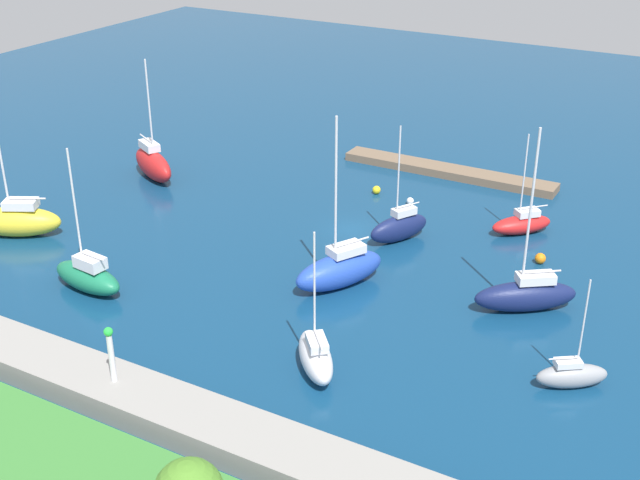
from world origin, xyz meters
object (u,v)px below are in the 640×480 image
sailboat_white_mid_basin (316,356)px  sailboat_red_off_beacon (522,223)px  harbor_beacon (111,350)px  sailboat_green_lone_south (88,276)px  sailboat_navy_center_basin (526,294)px  sailboat_yellow_near_pier (17,220)px  mooring_buoy_orange (540,258)px  sailboat_gray_east_end (572,375)px  mooring_buoy_white (410,201)px  sailboat_red_west_end (153,163)px  mooring_buoy_yellow (376,190)px  sailboat_navy_far_south (399,227)px  sailboat_blue_far_north (340,269)px  pier_dock (448,171)px

sailboat_white_mid_basin → sailboat_red_off_beacon: (-5.26, -27.01, -0.29)m
harbor_beacon → sailboat_green_lone_south: (11.36, -9.67, -2.50)m
harbor_beacon → sailboat_green_lone_south: bearing=-40.4°
sailboat_navy_center_basin → sailboat_white_mid_basin: bearing=20.6°
sailboat_yellow_near_pier → sailboat_navy_center_basin: (-41.97, -8.97, -0.16)m
sailboat_navy_center_basin → mooring_buoy_orange: (1.09, -7.87, -0.84)m
sailboat_white_mid_basin → mooring_buoy_orange: sailboat_white_mid_basin is taller
mooring_buoy_orange → sailboat_yellow_near_pier: bearing=22.4°
sailboat_gray_east_end → mooring_buoy_white: bearing=98.1°
sailboat_red_west_end → mooring_buoy_yellow: sailboat_red_west_end is taller
sailboat_navy_far_south → mooring_buoy_white: size_ratio=14.92×
sailboat_blue_far_north → sailboat_navy_center_basin: bearing=131.8°
pier_dock → sailboat_gray_east_end: 36.62m
sailboat_white_mid_basin → mooring_buoy_white: bearing=-29.7°
sailboat_green_lone_south → mooring_buoy_white: sailboat_green_lone_south is taller
sailboat_green_lone_south → mooring_buoy_white: 30.81m
sailboat_blue_far_north → sailboat_gray_east_end: bearing=104.3°
sailboat_white_mid_basin → mooring_buoy_yellow: sailboat_white_mid_basin is taller
harbor_beacon → sailboat_green_lone_south: size_ratio=0.33×
sailboat_gray_east_end → mooring_buoy_yellow: 33.12m
sailboat_navy_far_south → mooring_buoy_orange: 11.90m
pier_dock → sailboat_blue_far_north: bearing=93.0°
sailboat_gray_east_end → mooring_buoy_orange: bearing=76.9°
sailboat_navy_center_basin → mooring_buoy_yellow: sailboat_navy_center_basin is taller
sailboat_navy_far_south → mooring_buoy_orange: bearing=126.3°
sailboat_yellow_near_pier → mooring_buoy_yellow: size_ratio=18.18×
sailboat_red_off_beacon → mooring_buoy_yellow: sailboat_red_off_beacon is taller
pier_dock → mooring_buoy_orange: bearing=132.8°
sailboat_navy_far_south → mooring_buoy_yellow: 10.51m
sailboat_gray_east_end → sailboat_red_off_beacon: bearing=79.4°
sailboat_blue_far_north → mooring_buoy_white: sailboat_blue_far_north is taller
mooring_buoy_white → sailboat_navy_center_basin: bearing=137.6°
pier_dock → sailboat_red_west_end: sailboat_red_west_end is taller
sailboat_yellow_near_pier → sailboat_red_off_beacon: bearing=-178.1°
sailboat_navy_center_basin → mooring_buoy_orange: bearing=-118.1°
sailboat_white_mid_basin → sailboat_navy_center_basin: size_ratio=0.71×
sailboat_gray_east_end → sailboat_blue_far_north: (18.76, -4.44, 0.58)m
sailboat_red_off_beacon → pier_dock: bearing=-89.4°
sailboat_white_mid_basin → mooring_buoy_white: sailboat_white_mid_basin is taller
sailboat_red_west_end → sailboat_green_lone_south: 23.25m
sailboat_red_west_end → sailboat_navy_center_basin: bearing=17.8°
sailboat_yellow_near_pier → sailboat_blue_far_north: bearing=163.0°
sailboat_red_west_end → mooring_buoy_orange: sailboat_red_west_end is taller
sailboat_navy_center_basin → mooring_buoy_orange: size_ratio=15.74×
pier_dock → sailboat_green_lone_south: size_ratio=1.97×
sailboat_red_west_end → sailboat_white_mid_basin: size_ratio=1.25×
sailboat_navy_center_basin → mooring_buoy_white: (15.12, -13.82, -0.94)m
pier_dock → sailboat_yellow_near_pier: sailboat_yellow_near_pier is taller
pier_dock → harbor_beacon: 45.94m
sailboat_white_mid_basin → sailboat_navy_center_basin: sailboat_navy_center_basin is taller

